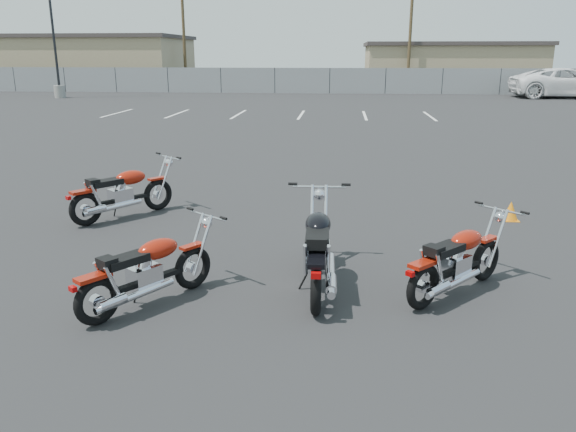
# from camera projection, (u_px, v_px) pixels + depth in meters

# --- Properties ---
(ground) EXTENTS (120.00, 120.00, 0.00)m
(ground) POSITION_uv_depth(u_px,v_px,m) (269.00, 276.00, 7.36)
(ground) COLOR black
(ground) RESTS_ON ground
(motorcycle_front_red) EXTENTS (1.62, 1.83, 1.01)m
(motorcycle_front_red) POSITION_uv_depth(u_px,v_px,m) (123.00, 192.00, 9.84)
(motorcycle_front_red) COLOR black
(motorcycle_front_red) RESTS_ON ground
(motorcycle_second_black) EXTENTS (0.86, 2.23, 1.09)m
(motorcycle_second_black) POSITION_uv_depth(u_px,v_px,m) (318.00, 249.00, 6.88)
(motorcycle_second_black) COLOR black
(motorcycle_second_black) RESTS_ON ground
(motorcycle_third_red) EXTENTS (1.42, 1.73, 0.93)m
(motorcycle_third_red) POSITION_uv_depth(u_px,v_px,m) (147.00, 271.00, 6.38)
(motorcycle_third_red) COLOR black
(motorcycle_third_red) RESTS_ON ground
(motorcycle_rear_red) EXTENTS (1.59, 1.62, 0.94)m
(motorcycle_rear_red) POSITION_uv_depth(u_px,v_px,m) (457.00, 261.00, 6.69)
(motorcycle_rear_red) COLOR black
(motorcycle_rear_red) RESTS_ON ground
(training_cone_near) EXTENTS (0.28, 0.28, 0.34)m
(training_cone_near) POSITION_uv_depth(u_px,v_px,m) (511.00, 211.00, 9.78)
(training_cone_near) COLOR orange
(training_cone_near) RESTS_ON ground
(light_pole_west) EXTENTS (0.80, 0.70, 11.99)m
(light_pole_west) POSITION_uv_depth(u_px,v_px,m) (55.00, 46.00, 35.85)
(light_pole_west) COLOR gray
(light_pole_west) RESTS_ON ground
(chainlink_fence) EXTENTS (80.06, 0.06, 1.80)m
(chainlink_fence) POSITION_uv_depth(u_px,v_px,m) (330.00, 81.00, 40.57)
(chainlink_fence) COLOR slate
(chainlink_fence) RESTS_ON ground
(tan_building_west) EXTENTS (18.40, 10.40, 4.30)m
(tan_building_west) POSITION_uv_depth(u_px,v_px,m) (79.00, 61.00, 48.89)
(tan_building_west) COLOR #948460
(tan_building_west) RESTS_ON ground
(tan_building_east) EXTENTS (14.40, 9.40, 3.70)m
(tan_building_east) POSITION_uv_depth(u_px,v_px,m) (449.00, 65.00, 48.01)
(tan_building_east) COLOR #948460
(tan_building_east) RESTS_ON ground
(utility_pole_b) EXTENTS (1.80, 0.24, 9.00)m
(utility_pole_b) POSITION_uv_depth(u_px,v_px,m) (184.00, 29.00, 45.37)
(utility_pole_b) COLOR #41321E
(utility_pole_b) RESTS_ON ground
(utility_pole_c) EXTENTS (1.80, 0.24, 9.00)m
(utility_pole_c) POSITION_uv_depth(u_px,v_px,m) (411.00, 28.00, 42.80)
(utility_pole_c) COLOR #41321E
(utility_pole_c) RESTS_ON ground
(parking_line_stripes) EXTENTS (15.12, 4.00, 0.01)m
(parking_line_stripes) POSITION_uv_depth(u_px,v_px,m) (270.00, 115.00, 26.70)
(parking_line_stripes) COLOR silver
(parking_line_stripes) RESTS_ON ground
(white_van) EXTENTS (3.21, 7.93, 3.01)m
(white_van) POSITION_uv_depth(u_px,v_px,m) (567.00, 74.00, 36.31)
(white_van) COLOR white
(white_van) RESTS_ON ground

